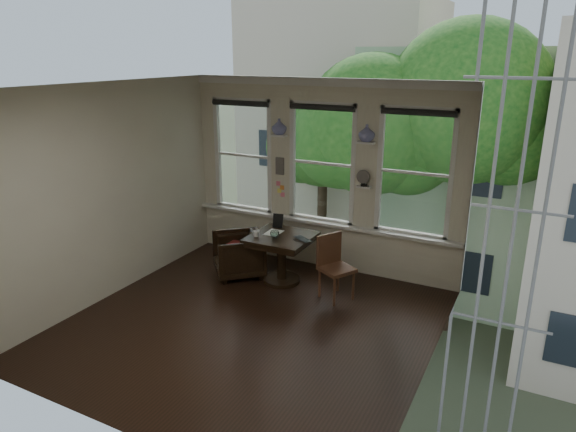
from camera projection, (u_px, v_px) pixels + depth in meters
The scene contains 25 objects.
ground at pixel (251, 324), 6.65m from camera, with size 4.50×4.50×0.00m, color black.
ceiling at pixel (245, 86), 5.74m from camera, with size 4.50×4.50×0.00m, color silver.
wall_back at pixel (323, 176), 8.10m from camera, with size 4.50×4.50×0.00m, color silver.
wall_front at pixel (108, 286), 4.29m from camera, with size 4.50×4.50×0.00m, color silver.
wall_left at pixel (111, 192), 7.17m from camera, with size 4.50×4.50×0.00m, color silver.
wall_right at pixel (438, 244), 5.22m from camera, with size 4.50×4.50×0.00m, color silver.
window_left at pixel (244, 155), 8.67m from camera, with size 1.10×0.12×1.90m, color white, non-canonical shape.
window_center at pixel (323, 163), 8.04m from camera, with size 1.10×0.12×1.90m, color white, non-canonical shape.
window_right at pixel (415, 173), 7.41m from camera, with size 1.10×0.12×1.90m, color white, non-canonical shape.
shelf_left at pixel (279, 135), 8.15m from camera, with size 0.26×0.16×0.03m, color white.
shelf_right at pixel (366, 142), 7.52m from camera, with size 0.26×0.16×0.03m, color white.
intercom at pixel (280, 166), 8.33m from camera, with size 0.14×0.06×0.28m, color #59544F.
sticky_notes at pixel (280, 187), 8.44m from camera, with size 0.16×0.01×0.24m, color pink, non-canonical shape.
desk_fan at pixel (364, 181), 7.67m from camera, with size 0.20×0.20×0.24m, color #59544F, non-canonical shape.
vase_left at pixel (279, 127), 8.11m from camera, with size 0.24×0.24×0.25m, color white.
vase_right at pixel (367, 133), 7.47m from camera, with size 0.24×0.24×0.25m, color white.
table at pixel (282, 259), 7.77m from camera, with size 0.90×0.90×0.75m, color black, non-canonical shape.
armchair_left at pixel (238, 255), 8.02m from camera, with size 0.73×0.75×0.68m, color black.
cushion_red at pixel (238, 248), 7.99m from camera, with size 0.45×0.45×0.06m, color maroon.
side_chair_right at pixel (337, 269), 7.21m from camera, with size 0.42×0.42×0.92m, color #452218, non-canonical shape.
laptop at pixel (300, 240), 7.44m from camera, with size 0.32×0.21×0.03m, color black.
mug at pixel (256, 234), 7.60m from camera, with size 0.10×0.10×0.09m, color white.
drinking_glass at pixel (275, 235), 7.54m from camera, with size 0.13×0.13×0.10m, color white.
tablet at pixel (278, 221), 7.98m from camera, with size 0.16×0.02×0.22m, color black.
papers at pixel (274, 233), 7.78m from camera, with size 0.22×0.30×0.00m, color silver.
Camera 1 is at (3.12, -5.04, 3.37)m, focal length 32.00 mm.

